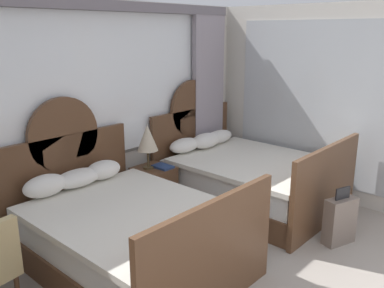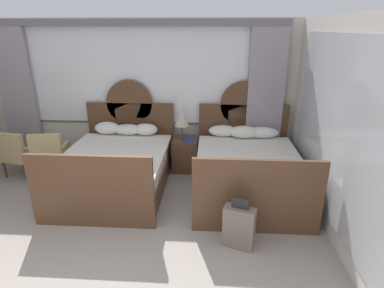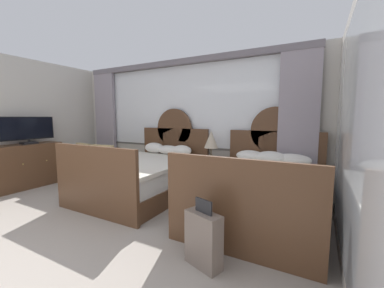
# 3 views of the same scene
# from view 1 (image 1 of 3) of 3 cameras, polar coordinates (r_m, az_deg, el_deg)

# --- Properties ---
(wall_back_window) EXTENTS (5.81, 0.22, 2.70)m
(wall_back_window) POSITION_cam_1_polar(r_m,az_deg,el_deg) (4.93, -16.45, 4.44)
(wall_back_window) COLOR beige
(wall_back_window) RESTS_ON ground_plane
(wall_right_mirror) EXTENTS (0.08, 4.56, 2.70)m
(wall_right_mirror) POSITION_cam_1_polar(r_m,az_deg,el_deg) (5.85, 22.70, 4.60)
(wall_right_mirror) COLOR beige
(wall_right_mirror) RESTS_ON ground_plane
(bed_near_window) EXTENTS (1.66, 2.23, 1.64)m
(bed_near_window) POSITION_cam_1_polar(r_m,az_deg,el_deg) (4.29, -9.32, -11.93)
(bed_near_window) COLOR brown
(bed_near_window) RESTS_ON ground_plane
(bed_near_mirror) EXTENTS (1.66, 2.23, 1.64)m
(bed_near_mirror) POSITION_cam_1_polar(r_m,az_deg,el_deg) (5.74, 7.65, -4.59)
(bed_near_mirror) COLOR brown
(bed_near_mirror) RESTS_ON ground_plane
(nightstand_between_beds) EXTENTS (0.46, 0.48, 0.62)m
(nightstand_between_beds) POSITION_cam_1_polar(r_m,az_deg,el_deg) (5.46, -5.31, -6.37)
(nightstand_between_beds) COLOR brown
(nightstand_between_beds) RESTS_ON ground_plane
(table_lamp_on_nightstand) EXTENTS (0.27, 0.27, 0.58)m
(table_lamp_on_nightstand) POSITION_cam_1_polar(r_m,az_deg,el_deg) (5.22, -6.23, 0.83)
(table_lamp_on_nightstand) COLOR brown
(table_lamp_on_nightstand) RESTS_ON nightstand_between_beds
(book_on_nightstand) EXTENTS (0.18, 0.26, 0.03)m
(book_on_nightstand) POSITION_cam_1_polar(r_m,az_deg,el_deg) (5.33, -4.09, -3.16)
(book_on_nightstand) COLOR navy
(book_on_nightstand) RESTS_ON nightstand_between_beds
(suitcase_on_floor) EXTENTS (0.41, 0.28, 0.67)m
(suitcase_on_floor) POSITION_cam_1_polar(r_m,az_deg,el_deg) (4.97, 19.92, -10.01)
(suitcase_on_floor) COLOR #75665B
(suitcase_on_floor) RESTS_ON ground_plane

